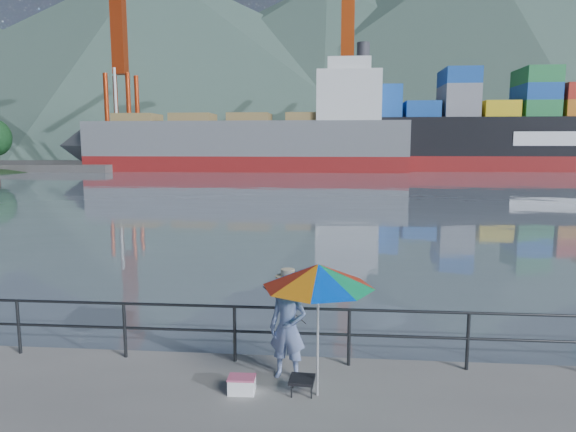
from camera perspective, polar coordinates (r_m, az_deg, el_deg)
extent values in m
cube|color=slate|center=(136.91, 3.82, 6.44)|extent=(500.00, 280.00, 0.00)
cube|color=#514F4C|center=(100.17, 9.15, 5.77)|extent=(200.00, 40.00, 0.40)
cylinder|color=#2D3033|center=(9.37, -12.08, -9.65)|extent=(22.00, 0.05, 0.05)
cylinder|color=#2D3033|center=(9.52, -12.00, -12.24)|extent=(22.00, 0.05, 0.05)
cube|color=#2D3033|center=(9.54, -11.99, -12.52)|extent=(22.00, 0.06, 1.00)
cone|color=#385147|center=(221.80, -14.90, 16.53)|extent=(312.00, 312.00, 75.00)
cone|color=#385147|center=(213.98, 4.32, 16.15)|extent=(282.88, 282.88, 68.00)
cone|color=#385147|center=(227.18, 20.36, 16.74)|extent=(332.80, 332.80, 80.00)
cube|color=#267F3F|center=(99.13, 9.21, 6.50)|extent=(6.00, 2.40, 2.60)
cube|color=gray|center=(99.82, 12.96, 6.41)|extent=(6.00, 2.40, 2.60)
cube|color=yellow|center=(100.93, 16.64, 6.29)|extent=(6.00, 2.40, 2.60)
cube|color=yellow|center=(102.44, 20.22, 6.16)|extent=(6.00, 2.40, 2.60)
cube|color=yellow|center=(104.33, 23.68, 6.00)|extent=(6.00, 2.40, 2.60)
cube|color=yellow|center=(106.56, 27.05, 6.53)|extent=(6.00, 2.40, 5.20)
cube|color=#267F3F|center=(102.10, 9.10, 7.27)|extent=(6.00, 2.40, 5.20)
cube|color=yellow|center=(102.79, 12.73, 6.46)|extent=(6.00, 2.40, 2.60)
cube|color=orange|center=(103.87, 16.30, 6.35)|extent=(6.00, 2.40, 2.60)
cube|color=#194CA5|center=(105.30, 19.86, 7.63)|extent=(6.00, 2.40, 7.80)
cube|color=#267F3F|center=(107.17, 23.17, 6.07)|extent=(6.00, 2.40, 2.60)
cube|color=yellow|center=(109.34, 26.51, 7.26)|extent=(6.00, 2.40, 7.80)
cube|color=red|center=(105.11, 8.97, 6.59)|extent=(6.00, 2.40, 2.60)
cube|color=#267F3F|center=(105.74, 12.55, 7.91)|extent=(6.00, 2.40, 7.80)
cube|color=#267F3F|center=(106.78, 16.04, 7.79)|extent=(6.00, 2.40, 7.80)
imported|color=navy|center=(8.54, -0.02, -12.36)|extent=(0.69, 0.53, 1.68)
cylinder|color=white|center=(7.95, 3.33, -13.21)|extent=(0.04, 0.04, 1.89)
cone|color=orange|center=(7.66, 3.38, -6.61)|extent=(1.84, 1.84, 0.35)
cube|color=black|center=(8.28, 1.57, -17.69)|extent=(0.41, 0.41, 0.05)
cube|color=#2D3033|center=(8.34, 1.57, -18.47)|extent=(0.32, 0.32, 0.20)
cube|color=white|center=(8.37, -5.16, -18.26)|extent=(0.41, 0.28, 0.23)
cylinder|color=black|center=(9.72, -0.18, -15.10)|extent=(0.64, 1.57, 1.19)
cube|color=maroon|center=(77.04, -4.67, 5.75)|extent=(46.82, 8.10, 2.50)
cube|color=slate|center=(76.99, -4.70, 8.54)|extent=(46.82, 8.10, 5.00)
cube|color=silver|center=(76.24, 6.72, 13.03)|extent=(9.00, 6.81, 7.00)
cube|color=maroon|center=(86.46, 25.74, 5.23)|extent=(57.50, 9.58, 2.50)
cube|color=black|center=(86.41, 25.90, 7.91)|extent=(57.50, 9.58, 5.60)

